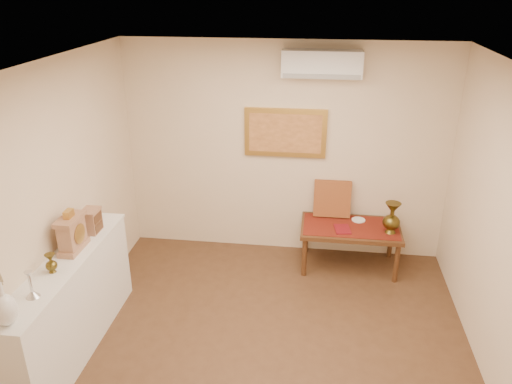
% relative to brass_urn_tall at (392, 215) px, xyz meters
% --- Properties ---
extents(floor, '(4.50, 4.50, 0.00)m').
position_rel_brass_urn_tall_xyz_m(floor, '(-1.31, -1.78, -0.79)').
color(floor, brown).
rests_on(floor, ground).
extents(ceiling, '(4.50, 4.50, 0.00)m').
position_rel_brass_urn_tall_xyz_m(ceiling, '(-1.31, -1.78, 1.91)').
color(ceiling, silver).
rests_on(ceiling, ground).
extents(wall_back, '(4.00, 0.02, 2.70)m').
position_rel_brass_urn_tall_xyz_m(wall_back, '(-1.31, 0.47, 0.56)').
color(wall_back, beige).
rests_on(wall_back, ground).
extents(wall_left, '(0.02, 4.50, 2.70)m').
position_rel_brass_urn_tall_xyz_m(wall_left, '(-3.31, -1.78, 0.56)').
color(wall_left, beige).
rests_on(wall_left, ground).
extents(candlestick, '(0.11, 0.11, 0.24)m').
position_rel_brass_urn_tall_xyz_m(candlestick, '(-3.11, -2.32, 0.31)').
color(candlestick, silver).
rests_on(candlestick, display_ledge).
extents(brass_urn_small, '(0.10, 0.10, 0.23)m').
position_rel_brass_urn_tall_xyz_m(brass_urn_small, '(-3.14, -1.96, 0.31)').
color(brass_urn_small, brown).
rests_on(brass_urn_small, display_ledge).
extents(table_cloth, '(1.14, 0.59, 0.01)m').
position_rel_brass_urn_tall_xyz_m(table_cloth, '(-0.46, 0.10, -0.24)').
color(table_cloth, maroon).
rests_on(table_cloth, low_table).
extents(brass_urn_tall, '(0.21, 0.21, 0.46)m').
position_rel_brass_urn_tall_xyz_m(brass_urn_tall, '(0.00, 0.00, 0.00)').
color(brass_urn_tall, brown).
rests_on(brass_urn_tall, table_cloth).
extents(plate, '(0.17, 0.17, 0.01)m').
position_rel_brass_urn_tall_xyz_m(plate, '(-0.35, 0.27, -0.23)').
color(plate, white).
rests_on(plate, table_cloth).
extents(menu, '(0.21, 0.27, 0.01)m').
position_rel_brass_urn_tall_xyz_m(menu, '(-0.56, -0.01, -0.23)').
color(menu, maroon).
rests_on(menu, table_cloth).
extents(cushion, '(0.46, 0.19, 0.47)m').
position_rel_brass_urn_tall_xyz_m(cushion, '(-0.69, 0.37, -0.00)').
color(cushion, maroon).
rests_on(cushion, table_cloth).
extents(display_ledge, '(0.37, 2.02, 0.98)m').
position_rel_brass_urn_tall_xyz_m(display_ledge, '(-3.13, -1.78, -0.30)').
color(display_ledge, white).
rests_on(display_ledge, floor).
extents(mantel_clock, '(0.17, 0.36, 0.41)m').
position_rel_brass_urn_tall_xyz_m(mantel_clock, '(-3.13, -1.56, 0.37)').
color(mantel_clock, '#A77656').
rests_on(mantel_clock, display_ledge).
extents(wooden_chest, '(0.16, 0.21, 0.24)m').
position_rel_brass_urn_tall_xyz_m(wooden_chest, '(-3.11, -1.20, 0.31)').
color(wooden_chest, '#A77656').
rests_on(wooden_chest, display_ledge).
extents(low_table, '(1.20, 0.70, 0.55)m').
position_rel_brass_urn_tall_xyz_m(low_table, '(-0.46, 0.10, -0.30)').
color(low_table, '#4F2D17').
rests_on(low_table, floor).
extents(painting, '(1.00, 0.06, 0.60)m').
position_rel_brass_urn_tall_xyz_m(painting, '(-1.31, 0.44, 0.81)').
color(painting, gold).
rests_on(painting, wall_back).
extents(ac_unit, '(0.90, 0.25, 0.30)m').
position_rel_brass_urn_tall_xyz_m(ac_unit, '(-0.91, 0.34, 1.66)').
color(ac_unit, silver).
rests_on(ac_unit, wall_back).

